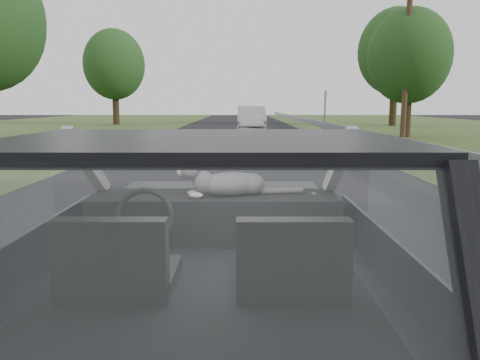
{
  "coord_description": "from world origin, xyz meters",
  "views": [
    {
      "loc": [
        0.17,
        -2.36,
        1.58
      ],
      "look_at": [
        0.17,
        0.55,
        1.11
      ],
      "focal_mm": 35.0,
      "sensor_mm": 36.0,
      "label": 1
    }
  ],
  "objects_px": {
    "other_car": "(251,119)",
    "highway_sign": "(325,110)",
    "subject_car": "(209,268)",
    "utility_pole": "(407,53)",
    "cat": "(230,182)"
  },
  "relations": [
    {
      "from": "other_car",
      "to": "highway_sign",
      "type": "distance_m",
      "value": 5.28
    },
    {
      "from": "subject_car",
      "to": "utility_pole",
      "type": "bearing_deg",
      "value": 68.35
    },
    {
      "from": "other_car",
      "to": "highway_sign",
      "type": "bearing_deg",
      "value": 27.12
    },
    {
      "from": "other_car",
      "to": "utility_pole",
      "type": "distance_m",
      "value": 9.33
    },
    {
      "from": "cat",
      "to": "other_car",
      "type": "bearing_deg",
      "value": 74.2
    },
    {
      "from": "subject_car",
      "to": "cat",
      "type": "distance_m",
      "value": 0.7
    },
    {
      "from": "utility_pole",
      "to": "other_car",
      "type": "bearing_deg",
      "value": 142.01
    },
    {
      "from": "subject_car",
      "to": "cat",
      "type": "bearing_deg",
      "value": 80.15
    },
    {
      "from": "subject_car",
      "to": "cat",
      "type": "height_order",
      "value": "subject_car"
    },
    {
      "from": "cat",
      "to": "utility_pole",
      "type": "bearing_deg",
      "value": 53.85
    },
    {
      "from": "cat",
      "to": "utility_pole",
      "type": "height_order",
      "value": "utility_pole"
    },
    {
      "from": "subject_car",
      "to": "highway_sign",
      "type": "relative_size",
      "value": 1.65
    },
    {
      "from": "cat",
      "to": "utility_pole",
      "type": "relative_size",
      "value": 0.08
    },
    {
      "from": "cat",
      "to": "utility_pole",
      "type": "xyz_separation_m",
      "value": [
        7.62,
        18.87,
        2.79
      ]
    },
    {
      "from": "utility_pole",
      "to": "highway_sign",
      "type": "bearing_deg",
      "value": 106.05
    }
  ]
}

